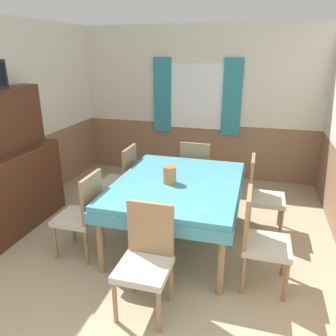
% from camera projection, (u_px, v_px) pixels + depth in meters
% --- Properties ---
extents(wall_back, '(4.56, 0.10, 2.60)m').
position_uv_depth(wall_back, '(197.00, 104.00, 5.71)').
color(wall_back, silver).
rests_on(wall_back, ground_plane).
extents(wall_left, '(0.05, 4.74, 2.60)m').
position_uv_depth(wall_left, '(7.00, 122.00, 4.26)').
color(wall_left, silver).
rests_on(wall_left, ground_plane).
extents(dining_table, '(1.41, 1.76, 0.78)m').
position_uv_depth(dining_table, '(178.00, 189.00, 3.75)').
color(dining_table, teal).
rests_on(dining_table, ground_plane).
extents(chair_head_window, '(0.44, 0.44, 0.97)m').
position_uv_depth(chair_head_window, '(196.00, 171.00, 4.81)').
color(chair_head_window, '#93704C').
rests_on(chair_head_window, ground_plane).
extents(chair_right_near, '(0.44, 0.44, 0.97)m').
position_uv_depth(chair_right_near, '(259.00, 237.00, 3.09)').
color(chair_right_near, '#93704C').
rests_on(chair_right_near, ground_plane).
extents(chair_left_near, '(0.44, 0.44, 0.97)m').
position_uv_depth(chair_left_near, '(83.00, 213.00, 3.56)').
color(chair_left_near, '#93704C').
rests_on(chair_left_near, ground_plane).
extents(chair_right_far, '(0.44, 0.44, 0.97)m').
position_uv_depth(chair_right_far, '(261.00, 193.00, 4.05)').
color(chair_right_far, '#93704C').
rests_on(chair_right_far, ground_plane).
extents(chair_head_near, '(0.44, 0.44, 0.97)m').
position_uv_depth(chair_head_near, '(146.00, 256.00, 2.80)').
color(chair_head_near, '#93704C').
rests_on(chair_head_near, ground_plane).
extents(chair_left_far, '(0.44, 0.44, 0.97)m').
position_uv_depth(chair_left_far, '(122.00, 178.00, 4.53)').
color(chair_left_far, '#93704C').
rests_on(chair_left_far, ground_plane).
extents(sideboard, '(0.46, 1.43, 1.77)m').
position_uv_depth(sideboard, '(11.00, 173.00, 4.07)').
color(sideboard, '#4C2819').
rests_on(sideboard, ground_plane).
extents(vase, '(0.15, 0.15, 0.20)m').
position_uv_depth(vase, '(170.00, 175.00, 3.65)').
color(vase, '#B26B38').
rests_on(vase, dining_table).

